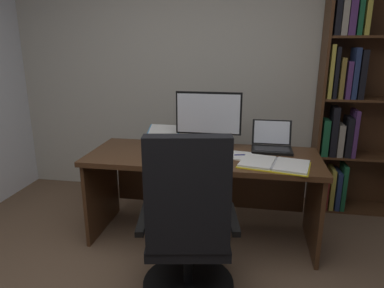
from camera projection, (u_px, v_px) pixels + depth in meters
wall_back at (209, 58)px, 3.49m from camera, size 4.68×0.12×2.85m
desk at (204, 174)px, 2.85m from camera, size 1.82×0.70×0.72m
bookshelf at (354, 103)px, 3.15m from camera, size 0.82×0.31×2.17m
office_chair at (188, 233)px, 2.08m from camera, size 0.67×0.60×1.10m
monitor at (208, 119)px, 2.87m from camera, size 0.55×0.16×0.46m
laptop at (272, 144)px, 2.84m from camera, size 0.32×0.29×0.23m
keyboard at (202, 158)px, 2.61m from camera, size 0.42×0.15×0.02m
computer_mouse at (164, 155)px, 2.65m from camera, size 0.06×0.10×0.04m
reading_stand_with_book at (163, 135)px, 3.05m from camera, size 0.28×0.28×0.13m
open_binder at (274, 164)px, 2.47m from camera, size 0.54×0.40×0.02m
notepad at (241, 156)px, 2.68m from camera, size 0.18×0.23×0.01m
pen at (243, 155)px, 2.67m from camera, size 0.14×0.04×0.01m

